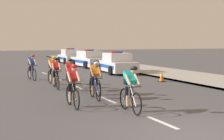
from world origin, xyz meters
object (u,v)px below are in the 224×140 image
Objects in this scene: cyclist_eighth at (32,67)px; traffic_cone_near at (162,76)px; police_car_second at (89,60)px; police_car_nearest at (116,64)px; cyclist_seventh at (53,70)px; cyclist_lead at (130,88)px; police_car_third at (70,57)px; cyclist_fourth at (95,77)px; cyclist_fifth at (70,74)px; cyclist_sixth at (56,73)px; cyclist_third at (95,80)px; cyclist_second at (73,85)px.

traffic_cone_near is at bearing -29.45° from cyclist_eighth.
police_car_second reaches higher than cyclist_eighth.
cyclist_seventh is at bearing -141.67° from police_car_nearest.
cyclist_lead is 0.39× the size of police_car_third.
cyclist_lead is at bearing -92.57° from cyclist_fourth.
cyclist_fifth is 0.38× the size of police_car_nearest.
police_car_second is at bearing 61.51° from cyclist_seventh.
police_car_nearest is (6.43, 1.97, -0.11)m from cyclist_eighth.
cyclist_sixth is at bearing -134.68° from police_car_nearest.
police_car_third reaches higher than cyclist_fifth.
police_car_nearest is (5.27, 9.66, -0.11)m from cyclist_third.
cyclist_fourth is at bearing -77.86° from cyclist_seventh.
cyclist_seventh is at bearing 95.76° from cyclist_third.
cyclist_second is 2.75m from cyclist_fourth.
cyclist_sixth is at bearing 111.97° from cyclist_fourth.
police_car_second is (0.00, 6.09, 0.00)m from police_car_nearest.
cyclist_eighth is 0.39× the size of police_car_third.
police_car_second is 11.85m from traffic_cone_near.
cyclist_sixth is (-0.69, 3.63, 0.00)m from cyclist_third.
police_car_nearest is at bearing 45.32° from cyclist_sixth.
police_car_nearest and police_car_third have the same top height.
police_car_nearest is 1.01× the size of police_car_third.
traffic_cone_near is at bearing 35.27° from cyclist_third.
cyclist_second is 6.34m from cyclist_seventh.
cyclist_fifth is 6.05m from traffic_cone_near.
cyclist_seventh is 1.00× the size of cyclist_eighth.
cyclist_eighth is at bearing 96.51° from cyclist_sixth.
cyclist_second is at bearing -136.96° from cyclist_third.
cyclist_fourth is at bearing -103.38° from police_car_third.
cyclist_third and cyclist_fifth have the same top height.
traffic_cone_near is (6.23, 0.29, -0.48)m from cyclist_sixth.
cyclist_fourth is (1.65, 2.20, 0.00)m from cyclist_second.
cyclist_second and cyclist_third have the same top height.
cyclist_seventh is at bearing 102.14° from cyclist_fourth.
police_car_third is at bearing 70.71° from cyclist_seventh.
cyclist_second and cyclist_fifth have the same top height.
cyclist_sixth is at bearing -83.49° from cyclist_eighth.
cyclist_third is 22.26m from police_car_third.
cyclist_lead is 24.89m from police_car_third.
traffic_cone_near is (5.34, 6.66, -0.48)m from cyclist_lead.
cyclist_sixth is at bearing 83.01° from cyclist_second.
traffic_cone_near is (0.26, -17.71, -0.37)m from police_car_third.
traffic_cone_near is at bearing 51.27° from cyclist_lead.
cyclist_fourth is at bearing 69.78° from cyclist_third.
cyclist_fifth is (-0.32, 2.51, 0.00)m from cyclist_third.
police_car_nearest is (5.79, 4.58, -0.11)m from cyclist_seventh.
cyclist_sixth is (-1.06, 2.63, 0.00)m from cyclist_fourth.
cyclist_second is at bearing -126.95° from cyclist_fourth.
police_car_second is at bearing -89.98° from police_car_third.
police_car_nearest is at bearing -90.03° from police_car_second.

